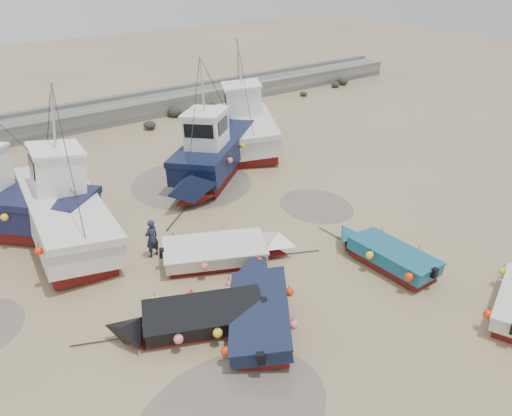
{
  "coord_description": "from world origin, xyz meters",
  "views": [
    {
      "loc": [
        -8.16,
        -10.9,
        10.73
      ],
      "look_at": [
        2.45,
        3.49,
        1.4
      ],
      "focal_mm": 35.0,
      "sensor_mm": 36.0,
      "label": 1
    }
  ],
  "objects_px": {
    "dinghy_2": "(385,252)",
    "cabin_boat_3": "(247,123)",
    "dinghy_4": "(192,315)",
    "cabin_boat_1": "(58,206)",
    "dinghy_5": "(224,250)",
    "cabin_boat_2": "(212,153)",
    "person": "(154,256)",
    "dinghy_1": "(262,306)"
  },
  "relations": [
    {
      "from": "dinghy_1",
      "to": "dinghy_2",
      "type": "distance_m",
      "value": 5.69
    },
    {
      "from": "cabin_boat_2",
      "to": "cabin_boat_3",
      "type": "bearing_deg",
      "value": -94.86
    },
    {
      "from": "dinghy_1",
      "to": "person",
      "type": "bearing_deg",
      "value": 137.12
    },
    {
      "from": "dinghy_5",
      "to": "cabin_boat_2",
      "type": "xyz_separation_m",
      "value": [
        3.92,
        7.16,
        0.79
      ]
    },
    {
      "from": "dinghy_2",
      "to": "person",
      "type": "distance_m",
      "value": 8.94
    },
    {
      "from": "cabin_boat_1",
      "to": "cabin_boat_2",
      "type": "xyz_separation_m",
      "value": [
        8.24,
        1.26,
        0.03
      ]
    },
    {
      "from": "dinghy_1",
      "to": "cabin_boat_1",
      "type": "height_order",
      "value": "cabin_boat_1"
    },
    {
      "from": "dinghy_4",
      "to": "dinghy_2",
      "type": "bearing_deg",
      "value": -74.86
    },
    {
      "from": "dinghy_5",
      "to": "dinghy_2",
      "type": "bearing_deg",
      "value": 77.2
    },
    {
      "from": "cabin_boat_2",
      "to": "cabin_boat_3",
      "type": "height_order",
      "value": "same"
    },
    {
      "from": "cabin_boat_2",
      "to": "dinghy_4",
      "type": "bearing_deg",
      "value": 106.13
    },
    {
      "from": "dinghy_5",
      "to": "cabin_boat_2",
      "type": "bearing_deg",
      "value": 176.53
    },
    {
      "from": "dinghy_5",
      "to": "person",
      "type": "distance_m",
      "value": 2.9
    },
    {
      "from": "dinghy_1",
      "to": "dinghy_5",
      "type": "xyz_separation_m",
      "value": [
        0.89,
        3.55,
        0.0
      ]
    },
    {
      "from": "dinghy_2",
      "to": "dinghy_5",
      "type": "height_order",
      "value": "same"
    },
    {
      "from": "dinghy_1",
      "to": "cabin_boat_3",
      "type": "distance_m",
      "value": 16.49
    },
    {
      "from": "dinghy_5",
      "to": "cabin_boat_3",
      "type": "bearing_deg",
      "value": 165.87
    },
    {
      "from": "dinghy_4",
      "to": "person",
      "type": "bearing_deg",
      "value": 12.71
    },
    {
      "from": "dinghy_1",
      "to": "cabin_boat_1",
      "type": "bearing_deg",
      "value": 145.6
    },
    {
      "from": "dinghy_1",
      "to": "dinghy_4",
      "type": "relative_size",
      "value": 0.99
    },
    {
      "from": "cabin_boat_3",
      "to": "cabin_boat_2",
      "type": "bearing_deg",
      "value": -117.9
    },
    {
      "from": "dinghy_1",
      "to": "dinghy_5",
      "type": "distance_m",
      "value": 3.66
    },
    {
      "from": "cabin_boat_2",
      "to": "cabin_boat_3",
      "type": "distance_m",
      "value": 5.29
    },
    {
      "from": "cabin_boat_2",
      "to": "dinghy_1",
      "type": "bearing_deg",
      "value": 116.93
    },
    {
      "from": "cabin_boat_2",
      "to": "person",
      "type": "bearing_deg",
      "value": 91.99
    },
    {
      "from": "dinghy_5",
      "to": "cabin_boat_3",
      "type": "distance_m",
      "value": 13.11
    },
    {
      "from": "dinghy_4",
      "to": "cabin_boat_1",
      "type": "bearing_deg",
      "value": 33.05
    },
    {
      "from": "dinghy_1",
      "to": "dinghy_2",
      "type": "relative_size",
      "value": 1.01
    },
    {
      "from": "cabin_boat_1",
      "to": "person",
      "type": "bearing_deg",
      "value": -53.3
    },
    {
      "from": "dinghy_4",
      "to": "dinghy_5",
      "type": "bearing_deg",
      "value": -24.5
    },
    {
      "from": "dinghy_2",
      "to": "dinghy_5",
      "type": "bearing_deg",
      "value": 140.27
    },
    {
      "from": "dinghy_5",
      "to": "cabin_boat_1",
      "type": "bearing_deg",
      "value": -118.51
    },
    {
      "from": "dinghy_1",
      "to": "dinghy_2",
      "type": "height_order",
      "value": "same"
    },
    {
      "from": "cabin_boat_1",
      "to": "cabin_boat_2",
      "type": "relative_size",
      "value": 1.28
    },
    {
      "from": "person",
      "to": "dinghy_5",
      "type": "bearing_deg",
      "value": 122.48
    },
    {
      "from": "cabin_boat_1",
      "to": "person",
      "type": "relative_size",
      "value": 7.02
    },
    {
      "from": "cabin_boat_3",
      "to": "person",
      "type": "distance_m",
      "value": 13.19
    },
    {
      "from": "dinghy_2",
      "to": "dinghy_4",
      "type": "xyz_separation_m",
      "value": [
        -7.7,
        1.14,
        -0.01
      ]
    },
    {
      "from": "dinghy_2",
      "to": "cabin_boat_3",
      "type": "xyz_separation_m",
      "value": [
        3.51,
        13.87,
        0.78
      ]
    },
    {
      "from": "dinghy_4",
      "to": "person",
      "type": "height_order",
      "value": "dinghy_4"
    },
    {
      "from": "dinghy_4",
      "to": "cabin_boat_2",
      "type": "bearing_deg",
      "value": -11.37
    },
    {
      "from": "dinghy_1",
      "to": "person",
      "type": "height_order",
      "value": "dinghy_1"
    }
  ]
}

